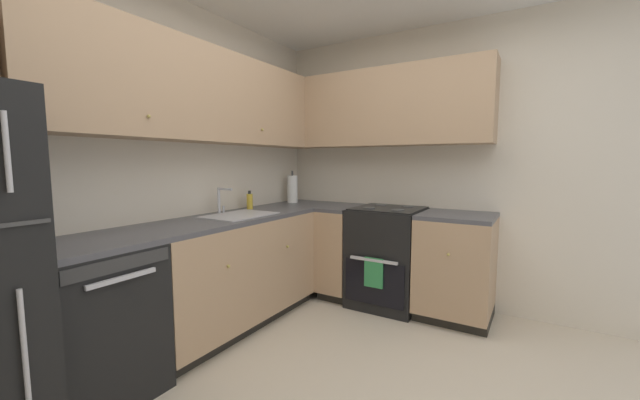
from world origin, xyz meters
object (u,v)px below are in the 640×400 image
object	(u,v)px
soap_bottle	(250,201)
paper_towel_roll	(292,189)
dishwasher	(93,323)
oven_range	(388,256)

from	to	relation	value
soap_bottle	paper_towel_roll	size ratio (longest dim) A/B	0.49
dishwasher	oven_range	world-z (taller)	oven_range
dishwasher	oven_range	bearing A→B (deg)	-22.90
dishwasher	soap_bottle	bearing A→B (deg)	6.81
oven_range	dishwasher	bearing A→B (deg)	157.10
paper_towel_roll	dishwasher	bearing A→B (deg)	-175.76
dishwasher	oven_range	xyz separation A→B (m)	(2.18, -0.92, 0.02)
dishwasher	paper_towel_roll	size ratio (longest dim) A/B	2.50
dishwasher	paper_towel_roll	bearing A→B (deg)	4.24
oven_range	soap_bottle	distance (m)	1.39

